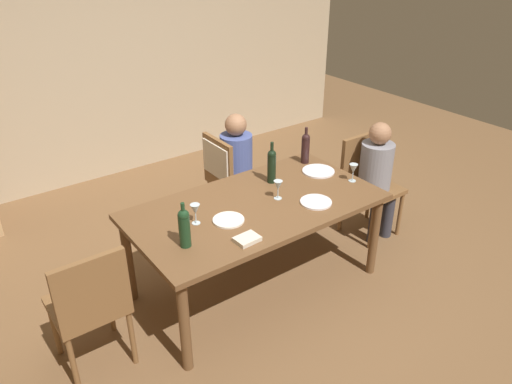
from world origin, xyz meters
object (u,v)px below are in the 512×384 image
Objects in this scene: dining_table at (256,213)px; wine_bottle_tall_green at (272,165)px; wine_glass_near_left at (278,186)px; chair_far_right at (225,170)px; person_man_bearded at (239,162)px; dinner_plate_guest_left at (318,171)px; wine_bottle_dark_red at (184,227)px; chair_right_end at (367,178)px; wine_bottle_short_olive at (305,147)px; dinner_plate_guest_right at (316,202)px; chair_left_end at (90,303)px; wine_glass_near_right at (195,210)px; dinner_plate_host at (229,220)px; wine_glass_centre at (353,169)px; person_woman_host at (377,172)px.

wine_bottle_tall_green reaches higher than dining_table.
chair_far_right is at bearing 82.68° from wine_glass_near_left.
person_man_bearded is 4.11× the size of dinner_plate_guest_left.
wine_bottle_dark_red reaches higher than dinner_plate_guest_left.
chair_right_end is 2.84× the size of wine_bottle_short_olive.
dinner_plate_guest_left is (1.43, 0.30, -0.14)m from wine_bottle_dark_red.
dinner_plate_guest_right is at bearing 3.53° from chair_far_right.
dinner_plate_guest_right is at bearing -34.20° from dining_table.
person_man_bearded reaches higher than chair_right_end.
wine_bottle_dark_red is at bearing -47.10° from person_man_bearded.
dinner_plate_guest_right is (1.69, -0.16, 0.22)m from chair_left_end.
chair_left_end is 2.02m from person_man_bearded.
wine_glass_near_right is 0.63× the size of dinner_plate_guest_right.
dinner_plate_host is at bearing 13.28° from wine_bottle_dark_red.
dinner_plate_guest_left is (1.24, 0.11, -0.10)m from wine_glass_near_right.
chair_right_end reaches higher than wine_glass_centre.
person_man_bearded reaches higher than wine_bottle_tall_green.
wine_bottle_tall_green is (0.31, 0.22, 0.23)m from dining_table.
chair_right_end is 2.06m from wine_bottle_dark_red.
wine_glass_centre is at bearing 27.42° from chair_right_end.
person_man_bearded is at bearing 42.90° from wine_bottle_dark_red.
dinner_plate_host is 0.69m from dinner_plate_guest_right.
wine_bottle_short_olive reaches higher than wine_bottle_dark_red.
wine_bottle_tall_green is (0.01, -0.67, 0.30)m from chair_far_right.
dinner_plate_host is (-1.15, 0.08, -0.10)m from wine_glass_centre.
dining_table is 2.05× the size of chair_left_end.
dinner_plate_host is at bearing -31.76° from chair_far_right.
person_woman_host is 0.53m from wine_glass_centre.
wine_bottle_dark_red is at bearing -133.93° from wine_glass_near_right.
wine_glass_near_left is at bearing 0.24° from person_woman_host.
dining_table is 2.05× the size of chair_right_end.
person_woman_host is at bearing -1.61° from wine_glass_near_right.
person_woman_host is at bearing 1.34° from chair_left_end.
wine_glass_near_right is at bearing -1.61° from person_woman_host.
dinner_plate_guest_left is (2.07, 0.22, 0.22)m from chair_left_end.
chair_right_end reaches higher than dinner_plate_guest_left.
person_man_bearded is 1.13m from wine_glass_centre.
wine_bottle_tall_green is 1.27× the size of dinner_plate_guest_left.
person_man_bearded is at bearing 111.16° from wine_glass_centre.
chair_left_end is at bearing 174.46° from dinner_plate_guest_right.
dining_table is at bearing 3.78° from chair_left_end.
chair_left_end is 2.92× the size of wine_bottle_dark_red.
dining_table is at bearing 14.14° from wine_bottle_dark_red.
chair_far_right is 0.83× the size of person_man_bearded.
wine_glass_near_right is (-0.50, 0.03, 0.18)m from dining_table.
chair_right_end is at bearing 3.78° from chair_left_end.
person_woman_host is at bearing 13.34° from dinner_plate_guest_right.
wine_glass_centre is (-0.47, -0.13, 0.21)m from person_woman_host.
person_man_bearded is 0.97m from wine_glass_near_left.
dinner_plate_guest_right is at bearing -14.29° from dinner_plate_host.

